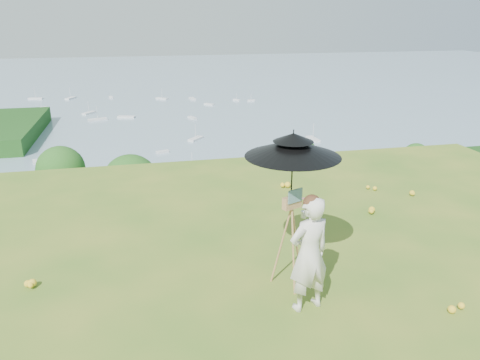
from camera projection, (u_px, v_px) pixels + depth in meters
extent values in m
plane|color=#3F6D1F|center=(341.00, 295.00, 6.75)|extent=(14.00, 14.00, 0.00)
cube|color=#12350E|center=(182.00, 348.00, 48.68)|extent=(140.00, 56.00, 22.00)
cube|color=gray|center=(162.00, 238.00, 87.84)|extent=(170.00, 28.00, 8.00)
plane|color=#7698A9|center=(142.00, 92.00, 238.99)|extent=(700.00, 700.00, 0.00)
imported|color=white|center=(309.00, 254.00, 6.19)|extent=(0.68, 0.53, 1.65)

